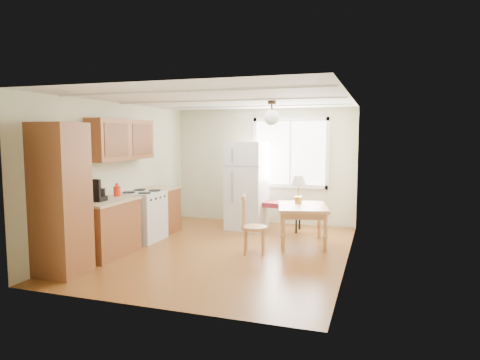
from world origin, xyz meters
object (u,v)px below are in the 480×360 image
at_px(chair, 249,221).
at_px(bench, 272,205).
at_px(refrigerator, 247,185).
at_px(dining_table, 303,211).

bearing_deg(chair, bench, 79.82).
relative_size(refrigerator, chair, 1.89).
height_order(dining_table, chair, chair).
bearing_deg(bench, refrigerator, -169.25).
bearing_deg(chair, refrigerator, 96.10).
relative_size(bench, dining_table, 1.01).
distance_m(bench, chair, 1.86).
relative_size(bench, chair, 1.36).
relative_size(dining_table, chair, 1.34).
distance_m(bench, dining_table, 1.26).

